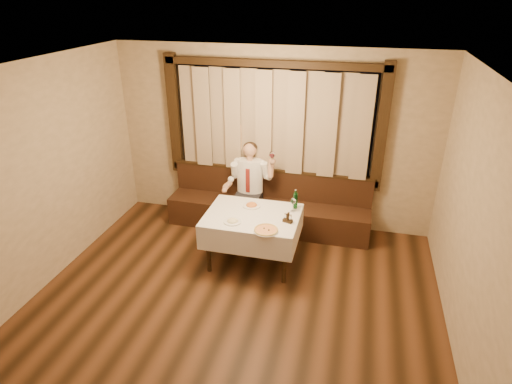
% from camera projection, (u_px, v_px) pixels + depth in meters
% --- Properties ---
extents(room, '(5.01, 6.01, 2.81)m').
position_uv_depth(room, '(236.00, 187.00, 4.83)').
color(room, black).
rests_on(room, ground).
extents(banquette, '(3.20, 0.61, 0.94)m').
position_uv_depth(banquette, '(268.00, 209.00, 6.87)').
color(banquette, black).
rests_on(banquette, ground).
extents(dining_table, '(1.27, 0.97, 0.76)m').
position_uv_depth(dining_table, '(252.00, 221.00, 5.83)').
color(dining_table, black).
rests_on(dining_table, ground).
extents(pizza, '(0.32, 0.32, 0.03)m').
position_uv_depth(pizza, '(266.00, 230.00, 5.39)').
color(pizza, white).
rests_on(pizza, dining_table).
extents(pasta_red, '(0.25, 0.25, 0.09)m').
position_uv_depth(pasta_red, '(252.00, 204.00, 5.99)').
color(pasta_red, white).
rests_on(pasta_red, dining_table).
extents(pasta_cream, '(0.23, 0.23, 0.08)m').
position_uv_depth(pasta_cream, '(232.00, 220.00, 5.58)').
color(pasta_cream, white).
rests_on(pasta_cream, dining_table).
extents(green_bottle, '(0.06, 0.06, 0.29)m').
position_uv_depth(green_bottle, '(295.00, 200.00, 5.90)').
color(green_bottle, '#11511E').
rests_on(green_bottle, dining_table).
extents(table_wine_glass, '(0.08, 0.08, 0.20)m').
position_uv_depth(table_wine_glass, '(293.00, 202.00, 5.80)').
color(table_wine_glass, white).
rests_on(table_wine_glass, dining_table).
extents(cruet_caddy, '(0.14, 0.10, 0.14)m').
position_uv_depth(cruet_caddy, '(288.00, 219.00, 5.57)').
color(cruet_caddy, black).
rests_on(cruet_caddy, dining_table).
extents(seated_man, '(0.77, 0.58, 1.41)m').
position_uv_depth(seated_man, '(249.00, 181.00, 6.64)').
color(seated_man, black).
rests_on(seated_man, ground).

